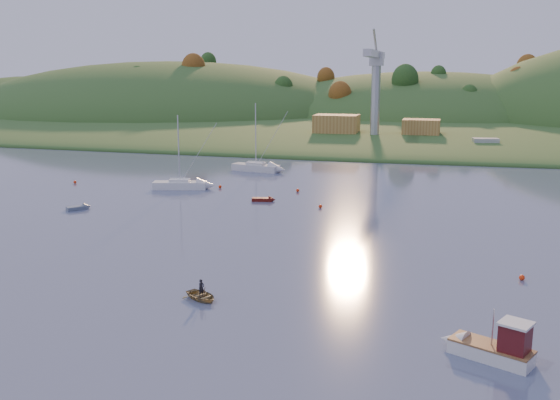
% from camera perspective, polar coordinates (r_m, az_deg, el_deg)
% --- Properties ---
extents(ground, '(500.00, 500.00, 0.00)m').
position_cam_1_polar(ground, '(43.30, -13.98, -13.22)').
color(ground, '#3D4465').
rests_on(ground, ground).
extents(far_shore, '(620.00, 220.00, 1.50)m').
position_cam_1_polar(far_shore, '(265.40, 10.99, 7.58)').
color(far_shore, '#2E5522').
rests_on(far_shore, ground).
extents(shore_slope, '(640.00, 150.00, 7.00)m').
position_cam_1_polar(shore_slope, '(200.84, 9.55, 6.38)').
color(shore_slope, '#2E5522').
rests_on(shore_slope, ground).
extents(hill_left_far, '(120.00, 100.00, 32.00)m').
position_cam_1_polar(hill_left_far, '(307.70, -20.77, 7.58)').
color(hill_left_far, '#2E5522').
rests_on(hill_left_far, ground).
extents(hill_left, '(170.00, 140.00, 44.00)m').
position_cam_1_polar(hill_left, '(259.15, -9.99, 7.53)').
color(hill_left, '#2E5522').
rests_on(hill_left, ground).
extents(hill_center, '(140.00, 120.00, 36.00)m').
position_cam_1_polar(hill_center, '(244.90, 12.98, 7.18)').
color(hill_center, '#2E5522').
rests_on(hill_center, ground).
extents(hillside_trees, '(280.00, 50.00, 32.00)m').
position_cam_1_polar(hillside_trees, '(220.67, 10.08, 6.83)').
color(hillside_trees, '#1D4819').
rests_on(hillside_trees, ground).
extents(wharf, '(42.00, 16.00, 2.40)m').
position_cam_1_polar(wharf, '(157.64, 9.78, 5.40)').
color(wharf, slate).
rests_on(wharf, ground).
extents(shed_west, '(11.00, 8.00, 4.80)m').
position_cam_1_polar(shed_west, '(160.03, 5.19, 6.91)').
color(shed_west, '#A77337').
rests_on(shed_west, wharf).
extents(shed_east, '(9.00, 7.00, 4.00)m').
position_cam_1_polar(shed_east, '(158.77, 12.78, 6.49)').
color(shed_east, '#A77337').
rests_on(shed_east, wharf).
extents(dock_crane, '(3.20, 28.00, 20.30)m').
position_cam_1_polar(dock_crane, '(153.48, 8.72, 11.25)').
color(dock_crane, '#B7B7BC').
rests_on(dock_crane, wharf).
extents(fishing_boat, '(6.23, 4.27, 3.84)m').
position_cam_1_polar(fishing_boat, '(42.89, 18.26, -12.48)').
color(fishing_boat, silver).
rests_on(fishing_boat, ground).
extents(sailboat_near, '(8.61, 4.45, 11.45)m').
position_cam_1_polar(sailboat_near, '(98.39, -9.14, 1.44)').
color(sailboat_near, white).
rests_on(sailboat_near, ground).
extents(sailboat_far, '(9.26, 4.30, 12.37)m').
position_cam_1_polar(sailboat_far, '(114.68, -2.21, 3.05)').
color(sailboat_far, silver).
rests_on(sailboat_far, ground).
extents(canoe, '(3.92, 3.61, 0.66)m').
position_cam_1_polar(canoe, '(50.93, -7.18, -8.69)').
color(canoe, olive).
rests_on(canoe, ground).
extents(paddler, '(0.57, 0.64, 1.46)m').
position_cam_1_polar(paddler, '(50.79, -7.19, -8.27)').
color(paddler, black).
rests_on(paddler, ground).
extents(red_tender, '(3.50, 1.76, 1.14)m').
position_cam_1_polar(red_tender, '(87.96, -1.23, 0.04)').
color(red_tender, '#57120C').
rests_on(red_tender, ground).
extents(grey_dinghy, '(2.91, 3.19, 1.18)m').
position_cam_1_polar(grey_dinghy, '(86.97, -17.67, -0.64)').
color(grey_dinghy, slate).
rests_on(grey_dinghy, ground).
extents(work_vessel, '(13.41, 6.56, 3.30)m').
position_cam_1_polar(work_vessel, '(147.76, 18.25, 4.57)').
color(work_vessel, slate).
rests_on(work_vessel, ground).
extents(buoy_0, '(0.50, 0.50, 0.50)m').
position_cam_1_polar(buoy_0, '(58.99, 21.25, -6.63)').
color(buoy_0, red).
rests_on(buoy_0, ground).
extents(buoy_1, '(0.50, 0.50, 0.50)m').
position_cam_1_polar(buoy_1, '(83.64, 3.72, -0.58)').
color(buoy_1, red).
rests_on(buoy_1, ground).
extents(buoy_2, '(0.50, 0.50, 0.50)m').
position_cam_1_polar(buoy_2, '(107.19, -18.24, 1.57)').
color(buoy_2, red).
rests_on(buoy_2, ground).
extents(buoy_3, '(0.50, 0.50, 0.50)m').
position_cam_1_polar(buoy_3, '(98.14, -5.50, 1.22)').
color(buoy_3, red).
rests_on(buoy_3, ground).
extents(buoy_4, '(0.50, 0.50, 0.50)m').
position_cam_1_polar(buoy_4, '(94.71, 1.63, 0.89)').
color(buoy_4, red).
rests_on(buoy_4, ground).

